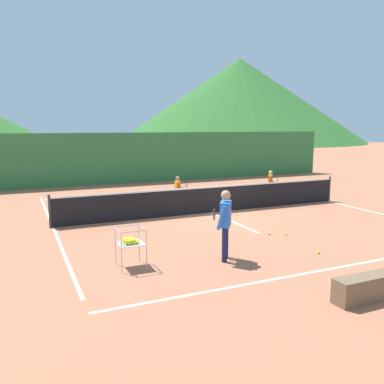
# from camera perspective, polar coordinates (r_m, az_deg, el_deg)

# --- Properties ---
(ground_plane) EXTENTS (120.00, 120.00, 0.00)m
(ground_plane) POSITION_cam_1_polar(r_m,az_deg,el_deg) (14.77, 2.70, -2.92)
(ground_plane) COLOR #A86647
(line_baseline_near) EXTENTS (11.04, 0.08, 0.01)m
(line_baseline_near) POSITION_cam_1_polar(r_m,az_deg,el_deg) (9.72, 20.11, -10.03)
(line_baseline_near) COLOR white
(line_baseline_near) RESTS_ON ground
(line_baseline_far) EXTENTS (11.04, 0.08, 0.01)m
(line_baseline_far) POSITION_cam_1_polar(r_m,az_deg,el_deg) (19.49, -4.20, 0.07)
(line_baseline_far) COLOR white
(line_baseline_far) RESTS_ON ground
(line_sideline_west) EXTENTS (0.08, 11.59, 0.01)m
(line_sideline_west) POSITION_cam_1_polar(r_m,az_deg,el_deg) (13.30, -19.14, -4.81)
(line_sideline_west) COLOR white
(line_sideline_west) RESTS_ON ground
(line_sideline_east) EXTENTS (0.08, 11.59, 0.01)m
(line_sideline_east) POSITION_cam_1_polar(r_m,az_deg,el_deg) (17.90, 18.70, -1.23)
(line_sideline_east) COLOR white
(line_sideline_east) RESTS_ON ground
(line_service_center) EXTENTS (0.08, 6.39, 0.01)m
(line_service_center) POSITION_cam_1_polar(r_m,az_deg,el_deg) (14.77, 2.70, -2.91)
(line_service_center) COLOR white
(line_service_center) RESTS_ON ground
(tennis_net) EXTENTS (11.27, 0.08, 1.05)m
(tennis_net) POSITION_cam_1_polar(r_m,az_deg,el_deg) (14.68, 2.72, -1.01)
(tennis_net) COLOR #333338
(tennis_net) RESTS_ON ground
(instructor) EXTENTS (0.57, 0.82, 1.67)m
(instructor) POSITION_cam_1_polar(r_m,az_deg,el_deg) (9.42, 4.73, -3.77)
(instructor) COLOR #191E4C
(instructor) RESTS_ON ground
(student_0) EXTENTS (0.40, 0.62, 1.20)m
(student_0) POSITION_cam_1_polar(r_m,az_deg,el_deg) (15.73, -1.98, 0.51)
(student_0) COLOR silver
(student_0) RESTS_ON ground
(student_1) EXTENTS (0.43, 0.69, 1.26)m
(student_1) POSITION_cam_1_polar(r_m,az_deg,el_deg) (17.54, 11.13, 1.38)
(student_1) COLOR navy
(student_1) RESTS_ON ground
(ball_cart) EXTENTS (0.58, 0.58, 0.90)m
(ball_cart) POSITION_cam_1_polar(r_m,az_deg,el_deg) (9.10, -8.80, -6.94)
(ball_cart) COLOR #B7B7BC
(ball_cart) RESTS_ON ground
(tennis_ball_0) EXTENTS (0.07, 0.07, 0.07)m
(tennis_ball_0) POSITION_cam_1_polar(r_m,az_deg,el_deg) (12.05, 13.20, -5.83)
(tennis_ball_0) COLOR yellow
(tennis_ball_0) RESTS_ON ground
(tennis_ball_1) EXTENTS (0.07, 0.07, 0.07)m
(tennis_ball_1) POSITION_cam_1_polar(r_m,az_deg,el_deg) (14.38, 6.35, -3.17)
(tennis_ball_1) COLOR yellow
(tennis_ball_1) RESTS_ON ground
(tennis_ball_4) EXTENTS (0.07, 0.07, 0.07)m
(tennis_ball_4) POSITION_cam_1_polar(r_m,az_deg,el_deg) (10.55, 17.57, -8.19)
(tennis_ball_4) COLOR yellow
(tennis_ball_4) RESTS_ON ground
(tennis_ball_6) EXTENTS (0.07, 0.07, 0.07)m
(tennis_ball_6) POSITION_cam_1_polar(r_m,az_deg,el_deg) (11.97, 10.91, -5.85)
(tennis_ball_6) COLOR yellow
(tennis_ball_6) RESTS_ON ground
(windscreen_fence) EXTENTS (24.29, 0.08, 2.79)m
(windscreen_fence) POSITION_cam_1_polar(r_m,az_deg,el_deg) (22.61, -7.25, 4.86)
(windscreen_fence) COLOR #33753D
(windscreen_fence) RESTS_ON ground
(courtside_bench) EXTENTS (1.50, 0.36, 0.46)m
(courtside_bench) POSITION_cam_1_polar(r_m,az_deg,el_deg) (8.18, 23.92, -12.28)
(courtside_bench) COLOR brown
(courtside_bench) RESTS_ON ground
(hill_0) EXTENTS (48.88, 48.88, 16.36)m
(hill_0) POSITION_cam_1_polar(r_m,az_deg,el_deg) (82.57, 6.70, 12.77)
(hill_0) COLOR #2D6628
(hill_0) RESTS_ON ground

